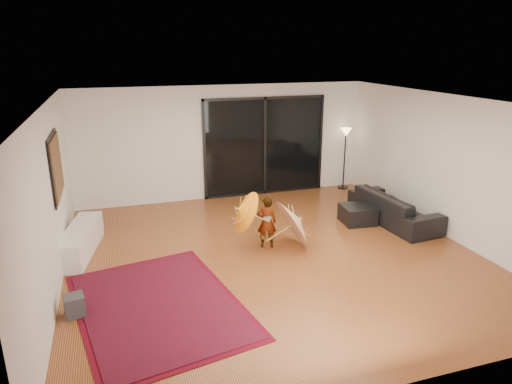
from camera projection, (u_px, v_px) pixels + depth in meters
name	position (u px, v px, depth m)	size (l,w,h in m)	color
floor	(274.00, 255.00, 8.10)	(7.00, 7.00, 0.00)	#A3572C
ceiling	(276.00, 101.00, 7.28)	(7.00, 7.00, 0.00)	white
wall_back	(224.00, 143.00, 10.86)	(7.00, 7.00, 0.00)	silver
wall_front	(395.00, 278.00, 4.51)	(7.00, 7.00, 0.00)	silver
wall_left	(50.00, 203.00, 6.67)	(7.00, 7.00, 0.00)	silver
wall_right	(447.00, 166.00, 8.70)	(7.00, 7.00, 0.00)	silver
sliding_door	(265.00, 146.00, 11.17)	(3.06, 0.07, 2.40)	black
painting	(56.00, 167.00, 7.50)	(0.04, 1.28, 1.08)	black
media_console	(81.00, 241.00, 8.12)	(0.43, 1.72, 0.48)	white
speaker	(74.00, 306.00, 6.25)	(0.26, 0.26, 0.30)	#424244
persian_rug	(158.00, 305.00, 6.51)	(2.66, 3.34, 0.02)	#540715
sofa	(394.00, 207.00, 9.55)	(2.18, 0.85, 0.64)	black
ottoman	(357.00, 214.00, 9.55)	(0.64, 0.64, 0.37)	black
floor_lamp	(346.00, 141.00, 11.57)	(0.27, 0.27, 1.58)	black
child	(267.00, 222.00, 8.30)	(0.35, 0.23, 0.97)	#999999
parasol_orange	(238.00, 213.00, 8.02)	(0.52, 0.78, 0.85)	orange
parasol_white	(300.00, 220.00, 8.33)	(0.64, 1.00, 1.00)	white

